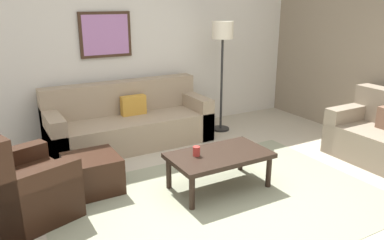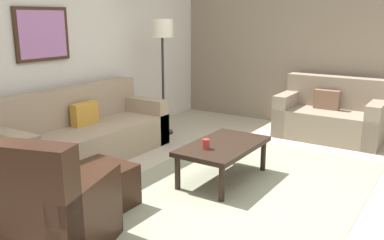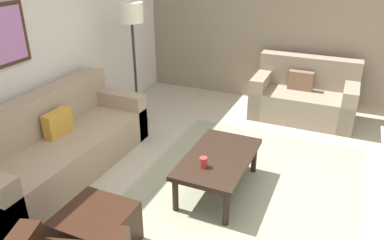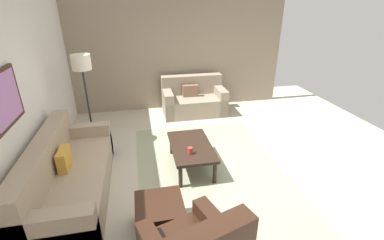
% 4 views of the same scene
% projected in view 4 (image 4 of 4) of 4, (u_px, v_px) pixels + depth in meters
% --- Properties ---
extents(ground_plane, '(8.00, 8.00, 0.00)m').
position_uv_depth(ground_plane, '(210.00, 170.00, 4.41)').
color(ground_plane, '#B2A893').
extents(rear_partition, '(6.00, 0.12, 2.80)m').
position_uv_depth(rear_partition, '(11.00, 100.00, 3.36)').
color(rear_partition, silver).
rests_on(rear_partition, ground_plane).
extents(stone_feature_panel, '(0.12, 5.20, 2.80)m').
position_uv_depth(stone_feature_panel, '(179.00, 51.00, 6.52)').
color(stone_feature_panel, gray).
rests_on(stone_feature_panel, ground_plane).
extents(area_rug, '(3.38, 2.32, 0.01)m').
position_uv_depth(area_rug, '(210.00, 170.00, 4.41)').
color(area_rug, gray).
rests_on(area_rug, ground_plane).
extents(couch_main, '(2.30, 0.87, 0.88)m').
position_uv_depth(couch_main, '(66.00, 179.00, 3.71)').
color(couch_main, gray).
rests_on(couch_main, ground_plane).
extents(couch_loveseat, '(0.82, 1.47, 0.88)m').
position_uv_depth(couch_loveseat, '(193.00, 101.00, 6.55)').
color(couch_loveseat, gray).
rests_on(couch_loveseat, ground_plane).
extents(ottoman, '(0.56, 0.56, 0.40)m').
position_uv_depth(ottoman, '(160.00, 216.00, 3.20)').
color(ottoman, black).
rests_on(ottoman, ground_plane).
extents(coffee_table, '(1.10, 0.64, 0.41)m').
position_uv_depth(coffee_table, '(191.00, 148.00, 4.35)').
color(coffee_table, black).
rests_on(coffee_table, ground_plane).
extents(cup, '(0.08, 0.08, 0.10)m').
position_uv_depth(cup, '(190.00, 151.00, 4.08)').
color(cup, '#B2332D').
rests_on(cup, coffee_table).
extents(lamp_standing, '(0.32, 0.32, 1.71)m').
position_uv_depth(lamp_standing, '(83.00, 72.00, 4.63)').
color(lamp_standing, black).
rests_on(lamp_standing, ground_plane).
extents(framed_artwork, '(0.75, 0.04, 0.64)m').
position_uv_depth(framed_artwork, '(4.00, 99.00, 3.01)').
color(framed_artwork, '#382316').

